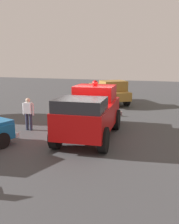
{
  "coord_description": "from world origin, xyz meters",
  "views": [
    {
      "loc": [
        -11.62,
        -3.45,
        3.75
      ],
      "look_at": [
        -0.28,
        -0.02,
        1.23
      ],
      "focal_mm": 42.31,
      "sensor_mm": 36.0,
      "label": 1
    }
  ],
  "objects_px": {
    "lawn_chair_near_truck": "(83,106)",
    "spectator_standing": "(28,112)",
    "spectator_seated": "(83,105)",
    "parked_pickup": "(109,91)",
    "vintage_fire_truck": "(91,112)"
  },
  "relations": [
    {
      "from": "lawn_chair_near_truck",
      "to": "spectator_standing",
      "type": "xyz_separation_m",
      "value": [
        -4.27,
        1.53,
        0.37
      ]
    },
    {
      "from": "lawn_chair_near_truck",
      "to": "spectator_seated",
      "type": "height_order",
      "value": "spectator_seated"
    },
    {
      "from": "lawn_chair_near_truck",
      "to": "spectator_standing",
      "type": "height_order",
      "value": "spectator_standing"
    },
    {
      "from": "parked_pickup",
      "to": "spectator_seated",
      "type": "xyz_separation_m",
      "value": [
        -4.78,
        0.6,
        -0.29
      ]
    },
    {
      "from": "lawn_chair_near_truck",
      "to": "vintage_fire_truck",
      "type": "bearing_deg",
      "value": -157.32
    },
    {
      "from": "parked_pickup",
      "to": "spectator_standing",
      "type": "relative_size",
      "value": 2.97
    },
    {
      "from": "parked_pickup",
      "to": "spectator_standing",
      "type": "height_order",
      "value": "parked_pickup"
    },
    {
      "from": "vintage_fire_truck",
      "to": "parked_pickup",
      "type": "bearing_deg",
      "value": 7.33
    },
    {
      "from": "lawn_chair_near_truck",
      "to": "parked_pickup",
      "type": "bearing_deg",
      "value": -8.19
    },
    {
      "from": "vintage_fire_truck",
      "to": "parked_pickup",
      "type": "distance_m",
      "value": 9.14
    },
    {
      "from": "spectator_standing",
      "to": "parked_pickup",
      "type": "bearing_deg",
      "value": -13.82
    },
    {
      "from": "vintage_fire_truck",
      "to": "spectator_seated",
      "type": "bearing_deg",
      "value": 22.42
    },
    {
      "from": "parked_pickup",
      "to": "lawn_chair_near_truck",
      "type": "distance_m",
      "value": 4.73
    },
    {
      "from": "vintage_fire_truck",
      "to": "spectator_seated",
      "type": "height_order",
      "value": "vintage_fire_truck"
    },
    {
      "from": "vintage_fire_truck",
      "to": "spectator_standing",
      "type": "distance_m",
      "value": 3.38
    }
  ]
}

